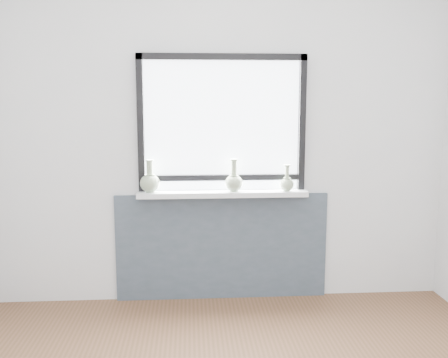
{
  "coord_description": "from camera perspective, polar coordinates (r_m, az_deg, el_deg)",
  "views": [
    {
      "loc": [
        -0.25,
        -2.1,
        1.59
      ],
      "look_at": [
        0.0,
        1.55,
        1.02
      ],
      "focal_mm": 40.0,
      "sensor_mm": 36.0,
      "label": 1
    }
  ],
  "objects": [
    {
      "name": "vase_a",
      "position": [
        3.87,
        -8.46,
        -0.28
      ],
      "size": [
        0.15,
        0.15,
        0.25
      ],
      "rotation": [
        0.0,
        0.0,
        -0.44
      ],
      "color": "#98AC8A",
      "rests_on": "windowsill"
    },
    {
      "name": "apron_panel",
      "position": [
        4.06,
        -0.23,
        -7.75
      ],
      "size": [
        1.7,
        0.03,
        0.86
      ],
      "primitive_type": "cube",
      "color": "#434E60",
      "rests_on": "ground"
    },
    {
      "name": "vase_c",
      "position": [
        3.91,
        7.19,
        -0.45
      ],
      "size": [
        0.11,
        0.11,
        0.21
      ],
      "rotation": [
        0.0,
        0.0,
        -0.36
      ],
      "color": "#98AC8A",
      "rests_on": "windowsill"
    },
    {
      "name": "back_wall",
      "position": [
        3.93,
        -0.26,
        4.62
      ],
      "size": [
        3.6,
        0.02,
        2.6
      ],
      "primitive_type": "cube",
      "color": "silver",
      "rests_on": "ground"
    },
    {
      "name": "window",
      "position": [
        3.89,
        -0.23,
        6.65
      ],
      "size": [
        1.3,
        0.06,
        1.05
      ],
      "color": "black",
      "rests_on": "windowsill"
    },
    {
      "name": "windowsill",
      "position": [
        3.89,
        -0.16,
        -1.68
      ],
      "size": [
        1.32,
        0.18,
        0.04
      ],
      "primitive_type": "cube",
      "color": "white",
      "rests_on": "apron_panel"
    },
    {
      "name": "vase_b",
      "position": [
        3.86,
        1.14,
        -0.25
      ],
      "size": [
        0.14,
        0.14,
        0.25
      ],
      "rotation": [
        0.0,
        0.0,
        0.26
      ],
      "color": "#98AC8A",
      "rests_on": "windowsill"
    }
  ]
}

